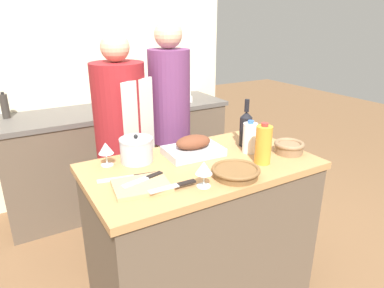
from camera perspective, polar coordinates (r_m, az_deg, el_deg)
name	(u,v)px	position (r m, az deg, el deg)	size (l,w,h in m)	color
kitchen_island	(201,234)	(2.12, 1.50, -14.74)	(1.27, 0.71, 0.93)	brown
back_counter	(120,155)	(3.30, -11.94, -1.85)	(2.06, 0.60, 0.92)	brown
back_wall	(101,63)	(3.43, -14.92, 12.84)	(2.56, 0.10, 2.55)	beige
roasting_pan	(193,147)	(2.00, 0.21, -0.57)	(0.34, 0.24, 0.12)	#BCBCC1
wicker_basket	(236,172)	(1.74, 7.30, -4.59)	(0.25, 0.25, 0.05)	brown
cutting_board	(141,186)	(1.65, -8.44, -6.87)	(0.29, 0.25, 0.02)	tan
stock_pot	(136,150)	(1.92, -9.25, -0.97)	(0.18, 0.18, 0.16)	#B7B7BC
mixing_bowl	(289,147)	(2.10, 15.87, -0.47)	(0.18, 0.18, 0.07)	#846647
juice_jug	(263,145)	(1.90, 11.81, -0.10)	(0.09, 0.09, 0.23)	orange
milk_jug	(249,137)	(2.05, 9.55, 1.08)	(0.08, 0.08, 0.20)	white
wine_bottle_green	(246,128)	(2.15, 8.93, 2.71)	(0.08, 0.08, 0.30)	black
wine_glass_left	(106,149)	(1.89, -14.17, -0.79)	(0.08, 0.08, 0.13)	silver
wine_glass_right	(204,169)	(1.61, 1.99, -4.12)	(0.08, 0.08, 0.13)	silver
knife_chef	(129,177)	(1.76, -10.41, -5.46)	(0.29, 0.09, 0.01)	#B7B7BC
knife_paring	(144,179)	(1.69, -7.98, -5.77)	(0.23, 0.08, 0.01)	#B7B7BC
knife_bread	(174,186)	(1.61, -2.98, -6.99)	(0.24, 0.03, 0.01)	#B7B7BC
stand_mixer	(181,88)	(3.29, -1.91, 9.27)	(0.18, 0.14, 0.32)	silver
condiment_bottle_tall	(5,106)	(3.13, -28.75, 5.56)	(0.06, 0.06, 0.21)	#332D28
condiment_bottle_short	(184,89)	(3.53, -1.27, 9.14)	(0.05, 0.05, 0.17)	maroon
person_cook_aproned	(122,140)	(2.44, -11.52, 0.67)	(0.38, 0.40, 1.60)	beige
person_cook_guest	(170,123)	(2.58, -3.65, 3.46)	(0.30, 0.30, 1.67)	beige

